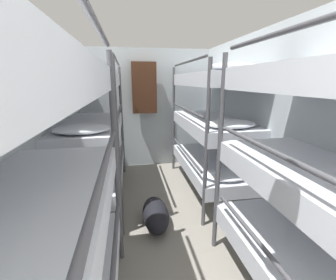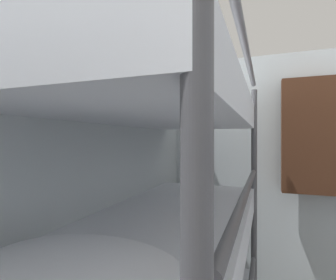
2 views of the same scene
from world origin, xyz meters
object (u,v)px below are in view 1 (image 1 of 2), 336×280
at_px(bunk_stack_right_far, 211,124).
at_px(hanging_coat, 144,88).
at_px(bunk_stack_left_far, 92,128).
at_px(duffel_bag, 156,214).
at_px(bunk_stack_left_near, 16,232).

distance_m(bunk_stack_right_far, hanging_coat, 1.51).
xyz_separation_m(bunk_stack_left_far, duffel_bag, (0.74, -0.75, -0.89)).
relative_size(bunk_stack_left_far, hanging_coat, 2.11).
distance_m(bunk_stack_left_near, bunk_stack_left_far, 2.13).
distance_m(bunk_stack_right_far, duffel_bag, 1.48).
height_order(bunk_stack_left_far, hanging_coat, hanging_coat).
height_order(bunk_stack_right_far, hanging_coat, hanging_coat).
bearing_deg(bunk_stack_left_far, bunk_stack_right_far, 0.00).
bearing_deg(bunk_stack_left_near, bunk_stack_right_far, 52.18).
relative_size(bunk_stack_left_near, duffel_bag, 3.03).
bearing_deg(bunk_stack_left_near, hanging_coat, 76.50).
relative_size(bunk_stack_left_near, hanging_coat, 2.11).
bearing_deg(hanging_coat, bunk_stack_left_near, -103.50).
relative_size(bunk_stack_left_far, duffel_bag, 3.03).
height_order(bunk_stack_left_near, duffel_bag, bunk_stack_left_near).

